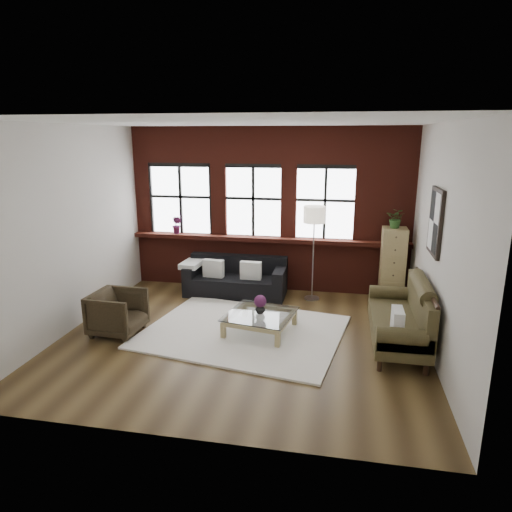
% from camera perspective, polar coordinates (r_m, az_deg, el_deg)
% --- Properties ---
extents(floor, '(5.50, 5.50, 0.00)m').
position_cam_1_polar(floor, '(7.17, -1.70, -10.10)').
color(floor, '#412E17').
rests_on(floor, ground).
extents(ceiling, '(5.50, 5.50, 0.00)m').
position_cam_1_polar(ceiling, '(6.51, -1.93, 16.40)').
color(ceiling, white).
rests_on(ceiling, ground).
extents(wall_back, '(5.50, 0.00, 5.50)m').
position_cam_1_polar(wall_back, '(9.07, 1.62, 5.79)').
color(wall_back, beige).
rests_on(wall_back, ground).
extents(wall_front, '(5.50, 0.00, 5.50)m').
position_cam_1_polar(wall_front, '(4.34, -8.97, -4.45)').
color(wall_front, beige).
rests_on(wall_front, ground).
extents(wall_left, '(0.00, 5.00, 5.00)m').
position_cam_1_polar(wall_left, '(7.72, -22.19, 3.12)').
color(wall_left, beige).
rests_on(wall_left, ground).
extents(wall_right, '(0.00, 5.00, 5.00)m').
position_cam_1_polar(wall_right, '(6.64, 22.06, 1.38)').
color(wall_right, beige).
rests_on(wall_right, ground).
extents(brick_backwall, '(5.50, 0.12, 3.20)m').
position_cam_1_polar(brick_backwall, '(9.01, 1.56, 5.73)').
color(brick_backwall, '#551C14').
rests_on(brick_backwall, floor).
extents(sill_ledge, '(5.50, 0.30, 0.08)m').
position_cam_1_polar(sill_ledge, '(9.03, 1.44, 2.14)').
color(sill_ledge, '#551C14').
rests_on(sill_ledge, brick_backwall).
extents(window_left, '(1.38, 0.10, 1.50)m').
position_cam_1_polar(window_left, '(9.45, -9.34, 6.89)').
color(window_left, black).
rests_on(window_left, brick_backwall).
extents(window_mid, '(1.38, 0.10, 1.50)m').
position_cam_1_polar(window_mid, '(9.05, -0.32, 6.74)').
color(window_mid, black).
rests_on(window_mid, brick_backwall).
extents(window_right, '(1.38, 0.10, 1.50)m').
position_cam_1_polar(window_right, '(8.89, 8.63, 6.43)').
color(window_right, black).
rests_on(window_right, brick_backwall).
extents(wall_poster, '(0.05, 0.74, 0.94)m').
position_cam_1_polar(wall_poster, '(6.87, 21.55, 3.99)').
color(wall_poster, black).
rests_on(wall_poster, wall_right).
extents(shag_rug, '(3.35, 2.83, 0.03)m').
position_cam_1_polar(shag_rug, '(7.32, -1.60, -9.42)').
color(shag_rug, white).
rests_on(shag_rug, floor).
extents(dark_sofa, '(1.94, 0.78, 0.70)m').
position_cam_1_polar(dark_sofa, '(8.89, -2.56, -2.69)').
color(dark_sofa, black).
rests_on(dark_sofa, floor).
extents(pillow_a, '(0.41, 0.18, 0.34)m').
position_cam_1_polar(pillow_a, '(8.84, -5.35, -1.56)').
color(pillow_a, silver).
rests_on(pillow_a, dark_sofa).
extents(pillow_b, '(0.40, 0.14, 0.34)m').
position_cam_1_polar(pillow_b, '(8.67, -0.65, -1.82)').
color(pillow_b, silver).
rests_on(pillow_b, dark_sofa).
extents(vintage_settee, '(0.85, 1.92, 1.02)m').
position_cam_1_polar(vintage_settee, '(7.02, 17.35, -6.82)').
color(vintage_settee, '#3E361C').
rests_on(vintage_settee, floor).
extents(pillow_settee, '(0.14, 0.38, 0.34)m').
position_cam_1_polar(pillow_settee, '(6.43, 17.26, -7.81)').
color(pillow_settee, silver).
rests_on(pillow_settee, vintage_settee).
extents(armchair, '(0.79, 0.77, 0.69)m').
position_cam_1_polar(armchair, '(7.49, -16.91, -6.80)').
color(armchair, black).
rests_on(armchair, floor).
extents(coffee_table, '(1.16, 1.16, 0.34)m').
position_cam_1_polar(coffee_table, '(7.26, 0.52, -8.41)').
color(coffee_table, '#A28E58').
rests_on(coffee_table, shag_rug).
extents(vase, '(0.17, 0.17, 0.17)m').
position_cam_1_polar(vase, '(7.16, 0.53, -6.58)').
color(vase, '#B2B2B2').
rests_on(vase, coffee_table).
extents(flowers, '(0.19, 0.19, 0.19)m').
position_cam_1_polar(flowers, '(7.12, 0.53, -5.67)').
color(flowers, '#591E4B').
rests_on(flowers, vase).
extents(drawer_chest, '(0.43, 0.43, 1.41)m').
position_cam_1_polar(drawer_chest, '(8.76, 16.69, -1.16)').
color(drawer_chest, '#A28E58').
rests_on(drawer_chest, floor).
extents(potted_plant_top, '(0.41, 0.39, 0.36)m').
position_cam_1_polar(potted_plant_top, '(8.57, 17.12, 4.52)').
color(potted_plant_top, '#2D5923').
rests_on(potted_plant_top, drawer_chest).
extents(floor_lamp, '(0.40, 0.40, 1.93)m').
position_cam_1_polar(floor_lamp, '(8.54, 7.18, 0.77)').
color(floor_lamp, '#A5A5A8').
rests_on(floor_lamp, floor).
extents(sill_plant, '(0.25, 0.23, 0.37)m').
position_cam_1_polar(sill_plant, '(9.43, -9.86, 3.85)').
color(sill_plant, '#591E4B').
rests_on(sill_plant, sill_ledge).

